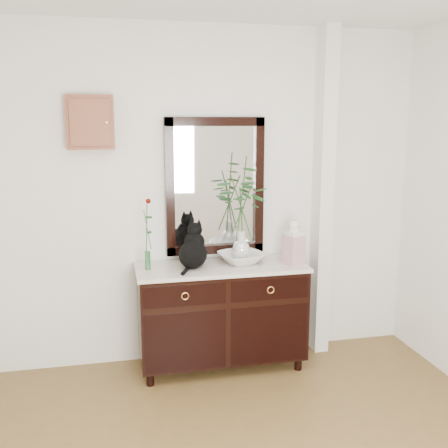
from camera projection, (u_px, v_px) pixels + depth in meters
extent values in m
cube|color=silver|center=(203.00, 198.00, 4.22)|extent=(3.60, 0.04, 2.70)
cube|color=silver|center=(323.00, 196.00, 4.35)|extent=(0.12, 0.20, 2.70)
cube|color=black|center=(221.00, 313.00, 4.17)|extent=(1.30, 0.50, 0.82)
cube|color=silver|center=(221.00, 267.00, 4.10)|extent=(1.33, 0.52, 0.03)
cube|color=black|center=(215.00, 187.00, 4.21)|extent=(0.80, 0.06, 1.10)
cube|color=white|center=(215.00, 187.00, 4.22)|extent=(0.66, 0.01, 0.96)
cube|color=brown|center=(90.00, 122.00, 3.88)|extent=(0.35, 0.10, 0.40)
imported|color=silver|center=(241.00, 258.00, 4.16)|extent=(0.42, 0.42, 0.09)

